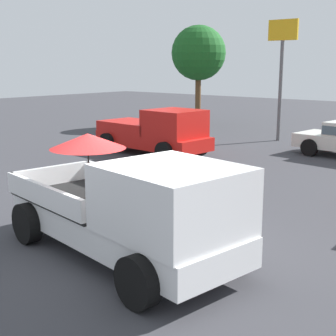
% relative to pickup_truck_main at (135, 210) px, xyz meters
% --- Properties ---
extents(ground_plane, '(80.00, 80.00, 0.00)m').
position_rel_pickup_truck_main_xyz_m(ground_plane, '(-0.44, 0.07, -0.98)').
color(ground_plane, '#38383D').
extents(pickup_truck_main, '(5.26, 2.82, 2.19)m').
position_rel_pickup_truck_main_xyz_m(pickup_truck_main, '(0.00, 0.00, 0.00)').
color(pickup_truck_main, black).
rests_on(pickup_truck_main, ground).
extents(pickup_truck_red, '(4.90, 2.41, 1.80)m').
position_rel_pickup_truck_main_xyz_m(pickup_truck_red, '(-6.72, 8.10, -0.11)').
color(pickup_truck_red, black).
rests_on(pickup_truck_red, ground).
extents(motel_sign, '(1.40, 0.16, 5.39)m').
position_rel_pickup_truck_main_xyz_m(motel_sign, '(-4.77, 14.41, 2.80)').
color(motel_sign, '#59595B').
rests_on(motel_sign, ground).
extents(tree_by_lot, '(3.05, 3.05, 5.60)m').
position_rel_pickup_truck_main_xyz_m(tree_by_lot, '(-10.99, 16.53, 3.07)').
color(tree_by_lot, brown).
rests_on(tree_by_lot, ground).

